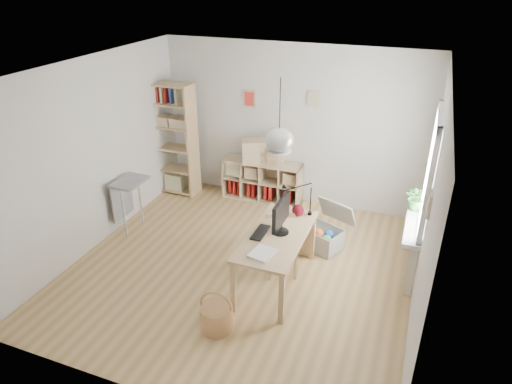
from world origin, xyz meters
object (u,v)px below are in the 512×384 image
(drawer_chest, at_px, (263,151))
(tall_bookshelf, at_px, (173,135))
(chair, at_px, (281,241))
(storage_chest, at_px, (324,233))
(desk, at_px, (277,241))
(cube_shelf, at_px, (262,183))
(monitor, at_px, (281,214))

(drawer_chest, bearing_deg, tall_bookshelf, 166.17)
(chair, bearing_deg, tall_bookshelf, 123.19)
(chair, relative_size, storage_chest, 0.93)
(desk, xyz_separation_m, chair, (-0.04, 0.30, -0.19))
(cube_shelf, bearing_deg, drawer_chest, -47.93)
(tall_bookshelf, xyz_separation_m, storage_chest, (2.96, -0.84, -0.88))
(chair, bearing_deg, drawer_chest, 92.73)
(cube_shelf, xyz_separation_m, drawer_chest, (0.04, -0.04, 0.62))
(desk, height_order, cube_shelf, desk)
(desk, height_order, tall_bookshelf, tall_bookshelf)
(cube_shelf, xyz_separation_m, monitor, (1.05, -2.17, 0.71))
(cube_shelf, distance_m, storage_chest, 1.79)
(drawer_chest, bearing_deg, storage_chest, -60.94)
(desk, height_order, monitor, monitor)
(cube_shelf, bearing_deg, monitor, -64.22)
(drawer_chest, bearing_deg, desk, -88.14)
(tall_bookshelf, xyz_separation_m, monitor, (2.61, -1.89, -0.08))
(desk, bearing_deg, monitor, 63.80)
(storage_chest, xyz_separation_m, drawer_chest, (-1.36, 1.08, 0.71))
(storage_chest, bearing_deg, chair, -93.42)
(storage_chest, height_order, drawer_chest, drawer_chest)
(cube_shelf, relative_size, storage_chest, 1.61)
(cube_shelf, relative_size, chair, 1.72)
(tall_bookshelf, distance_m, drawer_chest, 1.63)
(drawer_chest, bearing_deg, cube_shelf, 109.72)
(storage_chest, bearing_deg, monitor, -84.68)
(chair, height_order, storage_chest, chair)
(chair, xyz_separation_m, drawer_chest, (-0.95, 1.89, 0.46))
(cube_shelf, height_order, storage_chest, cube_shelf)
(monitor, bearing_deg, storage_chest, 72.50)
(desk, xyz_separation_m, cube_shelf, (-1.02, 2.23, -0.36))
(storage_chest, xyz_separation_m, monitor, (-0.34, -1.05, 0.80))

